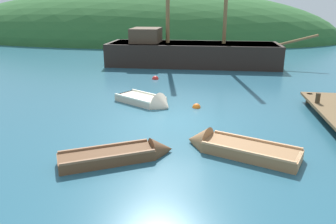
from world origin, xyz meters
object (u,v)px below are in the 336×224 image
rowboat_center (149,102)px  rowboat_portside (124,156)px  sailing_ship (191,57)px  rowboat_outer_right (232,148)px  buoy_red (155,79)px  buoy_orange (196,108)px

rowboat_center → rowboat_portside: bearing=-53.8°
sailing_ship → rowboat_outer_right: bearing=-81.5°
sailing_ship → buoy_red: size_ratio=37.47×
rowboat_portside → buoy_orange: (1.96, 5.74, -0.10)m
sailing_ship → buoy_red: (-1.89, -5.49, -0.65)m
sailing_ship → buoy_red: 5.84m
rowboat_center → buoy_red: size_ratio=7.59×
rowboat_outer_right → rowboat_center: bearing=-30.1°
rowboat_center → sailing_ship: bearing=116.6°
rowboat_outer_right → buoy_orange: (-1.42, 4.73, -0.11)m
buoy_orange → buoy_red: 6.55m
rowboat_outer_right → buoy_orange: rowboat_outer_right is taller
rowboat_center → rowboat_outer_right: bearing=-20.1°
buoy_red → rowboat_center: bearing=-83.2°
rowboat_center → buoy_orange: (2.32, -0.21, -0.10)m
rowboat_outer_right → rowboat_portside: (-3.38, -1.01, -0.01)m
sailing_ship → rowboat_outer_right: size_ratio=4.09×
sailing_ship → buoy_orange: 11.40m
rowboat_center → rowboat_portside: size_ratio=0.89×
rowboat_center → buoy_orange: bearing=27.7°
buoy_red → rowboat_portside: bearing=-84.9°
sailing_ship → rowboat_center: (-1.22, -11.12, -0.56)m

